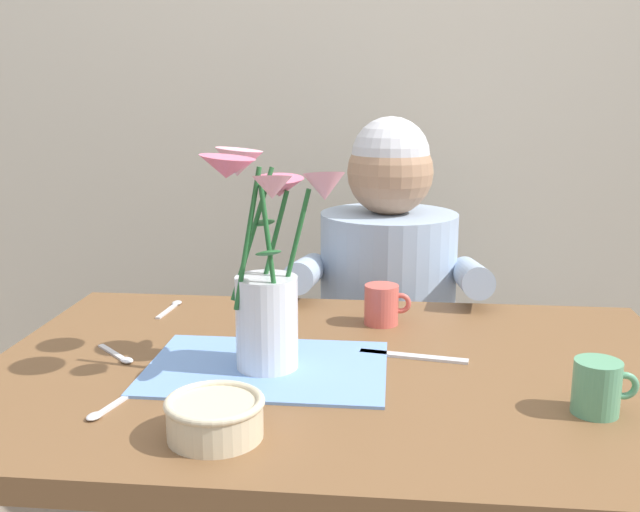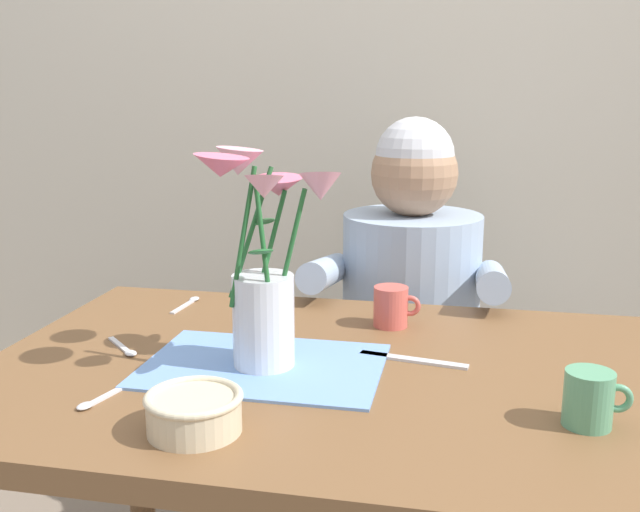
{
  "view_description": "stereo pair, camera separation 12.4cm",
  "coord_description": "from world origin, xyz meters",
  "px_view_note": "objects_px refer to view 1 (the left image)",
  "views": [
    {
      "loc": [
        0.09,
        -1.16,
        1.2
      ],
      "look_at": [
        -0.03,
        0.05,
        0.92
      ],
      "focal_mm": 40.86,
      "sensor_mm": 36.0,
      "label": 1
    },
    {
      "loc": [
        0.21,
        -1.14,
        1.2
      ],
      "look_at": [
        -0.03,
        0.05,
        0.92
      ],
      "focal_mm": 40.86,
      "sensor_mm": 36.0,
      "label": 2
    }
  ],
  "objects_px": {
    "dinner_knife": "(413,356)",
    "flower_vase": "(266,267)",
    "seated_person": "(386,343)",
    "ceramic_mug": "(382,305)",
    "ceramic_bowl": "(215,416)",
    "coffee_cup": "(598,387)"
  },
  "relations": [
    {
      "from": "dinner_knife",
      "to": "flower_vase",
      "type": "bearing_deg",
      "value": -153.21
    },
    {
      "from": "flower_vase",
      "to": "dinner_knife",
      "type": "height_order",
      "value": "flower_vase"
    },
    {
      "from": "seated_person",
      "to": "ceramic_mug",
      "type": "relative_size",
      "value": 12.2
    },
    {
      "from": "ceramic_bowl",
      "to": "dinner_knife",
      "type": "height_order",
      "value": "ceramic_bowl"
    },
    {
      "from": "dinner_knife",
      "to": "coffee_cup",
      "type": "distance_m",
      "value": 0.33
    },
    {
      "from": "flower_vase",
      "to": "dinner_knife",
      "type": "distance_m",
      "value": 0.31
    },
    {
      "from": "ceramic_mug",
      "to": "seated_person",
      "type": "bearing_deg",
      "value": 88.83
    },
    {
      "from": "ceramic_mug",
      "to": "ceramic_bowl",
      "type": "bearing_deg",
      "value": -112.93
    },
    {
      "from": "ceramic_bowl",
      "to": "coffee_cup",
      "type": "bearing_deg",
      "value": 13.54
    },
    {
      "from": "seated_person",
      "to": "coffee_cup",
      "type": "relative_size",
      "value": 12.2
    },
    {
      "from": "flower_vase",
      "to": "coffee_cup",
      "type": "distance_m",
      "value": 0.54
    },
    {
      "from": "ceramic_mug",
      "to": "coffee_cup",
      "type": "distance_m",
      "value": 0.49
    },
    {
      "from": "seated_person",
      "to": "dinner_knife",
      "type": "distance_m",
      "value": 0.59
    },
    {
      "from": "dinner_knife",
      "to": "coffee_cup",
      "type": "xyz_separation_m",
      "value": [
        0.26,
        -0.2,
        0.04
      ]
    },
    {
      "from": "ceramic_bowl",
      "to": "ceramic_mug",
      "type": "height_order",
      "value": "ceramic_mug"
    },
    {
      "from": "ceramic_bowl",
      "to": "dinner_knife",
      "type": "distance_m",
      "value": 0.42
    },
    {
      "from": "seated_person",
      "to": "ceramic_bowl",
      "type": "height_order",
      "value": "seated_person"
    },
    {
      "from": "ceramic_mug",
      "to": "coffee_cup",
      "type": "xyz_separation_m",
      "value": [
        0.32,
        -0.38,
        0.0
      ]
    },
    {
      "from": "ceramic_mug",
      "to": "coffee_cup",
      "type": "bearing_deg",
      "value": -50.15
    },
    {
      "from": "ceramic_mug",
      "to": "coffee_cup",
      "type": "relative_size",
      "value": 1.0
    },
    {
      "from": "flower_vase",
      "to": "seated_person",
      "type": "bearing_deg",
      "value": 73.06
    },
    {
      "from": "ceramic_bowl",
      "to": "ceramic_mug",
      "type": "bearing_deg",
      "value": 67.07
    }
  ]
}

